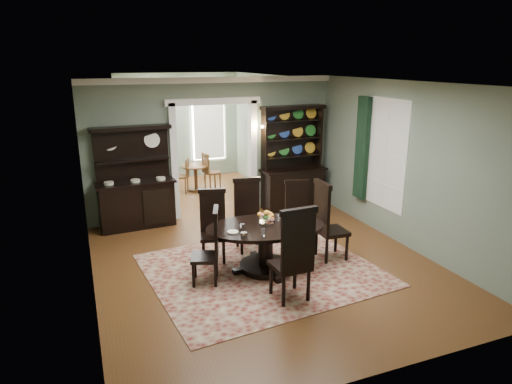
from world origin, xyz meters
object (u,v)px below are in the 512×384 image
welsh_dresser (292,172)px  dining_table (266,239)px  parlor_table (196,174)px  sideboard (136,193)px

welsh_dresser → dining_table: bearing=-125.5°
dining_table → parlor_table: dining_table is taller
dining_table → parlor_table: (0.11, 5.04, -0.09)m
welsh_dresser → parlor_table: 2.83m
dining_table → welsh_dresser: welsh_dresser is taller
dining_table → parlor_table: 5.04m
sideboard → welsh_dresser: (3.56, -0.01, 0.13)m
welsh_dresser → sideboard: bearing=177.5°
sideboard → parlor_table: 2.84m
dining_table → welsh_dresser: 3.43m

